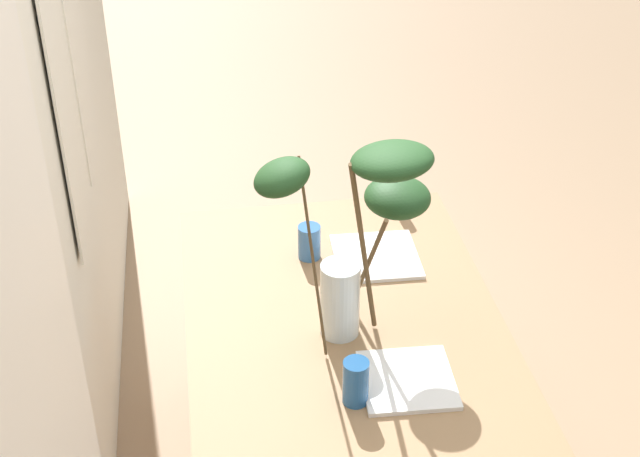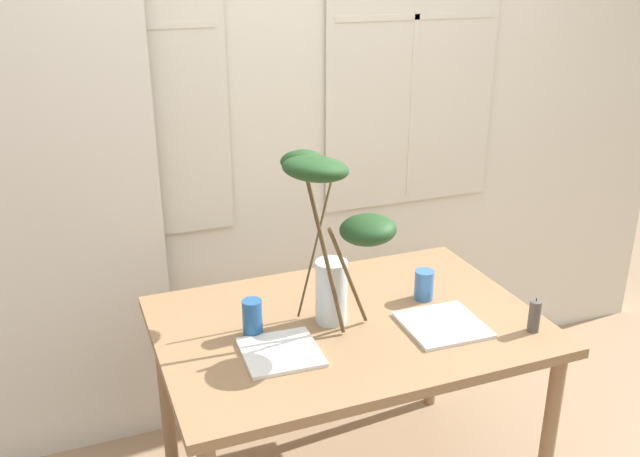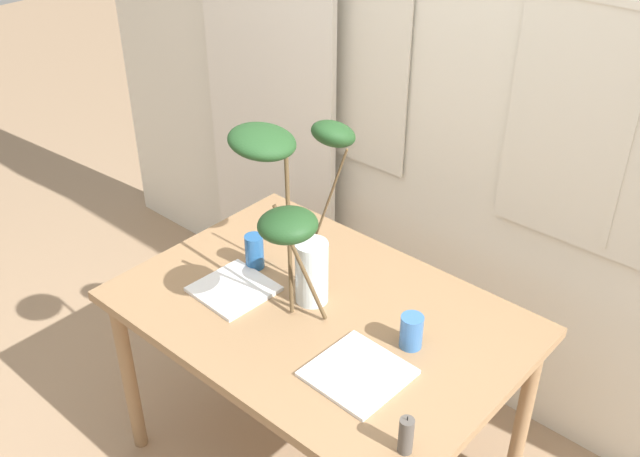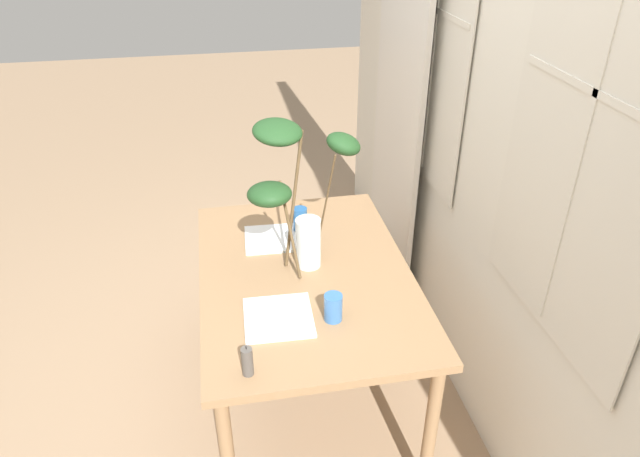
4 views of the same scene
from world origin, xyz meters
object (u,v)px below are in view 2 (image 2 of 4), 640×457
at_px(vase_with_branches, 331,225).
at_px(plate_square_right, 443,325).
at_px(plate_square_left, 281,352).
at_px(drinking_glass_blue_left, 252,318).
at_px(drinking_glass_blue_right, 424,285).
at_px(dining_table, 348,341).
at_px(pillar_candle, 534,316).

height_order(vase_with_branches, plate_square_right, vase_with_branches).
relative_size(vase_with_branches, plate_square_left, 2.68).
bearing_deg(vase_with_branches, drinking_glass_blue_left, 168.14).
height_order(drinking_glass_blue_left, plate_square_right, drinking_glass_blue_left).
bearing_deg(plate_square_right, drinking_glass_blue_right, 78.95).
height_order(vase_with_branches, drinking_glass_blue_left, vase_with_branches).
relative_size(dining_table, plate_square_right, 4.99).
bearing_deg(drinking_glass_blue_left, drinking_glass_blue_right, 1.96).
xyz_separation_m(vase_with_branches, drinking_glass_blue_left, (-0.26, 0.06, -0.32)).
bearing_deg(vase_with_branches, plate_square_left, -155.89).
xyz_separation_m(dining_table, pillar_candle, (0.56, -0.29, 0.14)).
xyz_separation_m(vase_with_branches, drinking_glass_blue_right, (0.41, 0.08, -0.33)).
bearing_deg(dining_table, vase_with_branches, -163.20).
relative_size(drinking_glass_blue_left, plate_square_right, 0.49).
bearing_deg(drinking_glass_blue_right, plate_square_left, -164.42).
distance_m(dining_table, pillar_candle, 0.65).
relative_size(dining_table, drinking_glass_blue_right, 11.70).
xyz_separation_m(drinking_glass_blue_left, pillar_candle, (0.90, -0.33, -0.01)).
height_order(dining_table, plate_square_right, plate_square_right).
bearing_deg(dining_table, drinking_glass_blue_left, 174.66).
bearing_deg(plate_square_right, drinking_glass_blue_left, 163.49).
relative_size(drinking_glass_blue_right, plate_square_left, 0.46).
bearing_deg(plate_square_left, drinking_glass_blue_right, 15.58).
bearing_deg(dining_table, plate_square_right, -28.08).
distance_m(dining_table, plate_square_right, 0.34).
bearing_deg(vase_with_branches, pillar_candle, -22.96).
xyz_separation_m(plate_square_left, plate_square_right, (0.58, -0.04, -0.00)).
xyz_separation_m(vase_with_branches, plate_square_left, (-0.21, -0.10, -0.38)).
distance_m(dining_table, drinking_glass_blue_right, 0.36).
relative_size(drinking_glass_blue_left, pillar_candle, 1.03).
xyz_separation_m(drinking_glass_blue_left, plate_square_right, (0.63, -0.19, -0.06)).
bearing_deg(drinking_glass_blue_right, drinking_glass_blue_left, -178.04).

